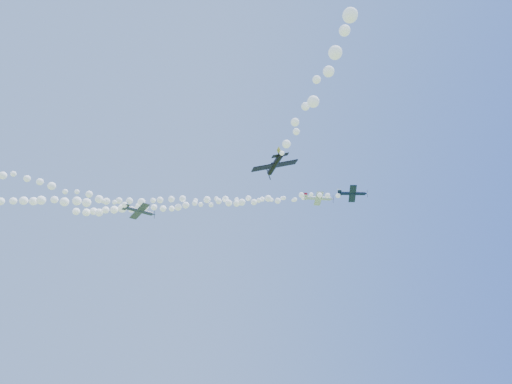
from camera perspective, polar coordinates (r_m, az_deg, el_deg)
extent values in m
cylinder|color=silver|center=(104.29, 8.19, -0.81)|extent=(6.31, 2.91, 1.30)
cone|color=silver|center=(104.69, 10.06, -0.90)|extent=(1.02, 1.05, 0.89)
cone|color=maroon|center=(104.75, 10.32, -0.91)|extent=(0.41, 0.39, 0.32)
cube|color=black|center=(104.74, 10.25, -0.91)|extent=(0.18, 0.33, 2.01)
cube|color=silver|center=(104.26, 8.34, -0.88)|extent=(3.56, 7.93, 0.82)
cube|color=silver|center=(104.06, 6.64, -0.71)|extent=(1.58, 2.88, 0.34)
cube|color=maroon|center=(104.31, 6.59, -0.42)|extent=(1.05, 0.46, 1.33)
sphere|color=black|center=(104.56, 8.68, -0.64)|extent=(0.96, 0.99, 0.86)
cylinder|color=#0C1937|center=(101.21, 12.60, -0.18)|extent=(6.00, 2.88, 1.38)
cone|color=#0C1937|center=(101.45, 14.44, -0.20)|extent=(1.00, 1.02, 0.87)
cone|color=white|center=(101.49, 14.70, -0.20)|extent=(0.40, 0.38, 0.31)
cube|color=black|center=(101.48, 14.63, -0.20)|extent=(0.28, 0.15, 1.91)
cube|color=#0C1937|center=(101.16, 12.75, -0.24)|extent=(4.17, 7.46, 0.53)
cube|color=#0C1937|center=(101.12, 11.07, -0.14)|extent=(1.77, 2.74, 0.24)
cube|color=white|center=(101.41, 11.02, 0.12)|extent=(1.03, 0.44, 1.29)
sphere|color=black|center=(101.46, 13.08, 0.00)|extent=(1.01, 0.94, 0.81)
cylinder|color=#3C4158|center=(95.16, -15.42, -2.39)|extent=(6.03, 3.34, 1.08)
cone|color=#3C4158|center=(96.22, -13.57, -2.89)|extent=(1.02, 1.06, 0.85)
cone|color=navy|center=(96.37, -13.32, -2.96)|extent=(0.41, 0.39, 0.30)
cube|color=black|center=(96.33, -13.39, -2.94)|extent=(0.20, 0.22, 1.97)
cube|color=#3C4158|center=(95.18, -15.28, -2.50)|extent=(4.23, 7.67, 0.56)
cube|color=#3C4158|center=(94.40, -16.97, -1.94)|extent=(1.80, 2.82, 0.24)
cube|color=navy|center=(94.65, -16.98, -1.63)|extent=(1.01, 0.49, 1.27)
sphere|color=black|center=(95.62, -14.91, -2.32)|extent=(1.00, 0.99, 0.80)
cylinder|color=black|center=(62.01, 2.55, 3.73)|extent=(2.68, 5.70, 1.33)
cone|color=black|center=(64.63, 1.77, 2.47)|extent=(0.94, 0.95, 0.84)
cone|color=gold|center=(65.00, 1.66, 2.31)|extent=(0.35, 0.38, 0.30)
cube|color=black|center=(64.90, 1.69, 2.35)|extent=(0.73, 0.21, 1.75)
cube|color=black|center=(62.17, 2.52, 3.54)|extent=(6.70, 1.64, 2.60)
cube|color=black|center=(59.88, 3.25, 4.90)|extent=(2.36, 0.88, 0.97)
cube|color=gold|center=(60.02, 3.11, 5.37)|extent=(0.46, 1.01, 1.19)
sphere|color=black|center=(62.82, 2.24, 3.68)|extent=(0.88, 0.76, 0.94)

